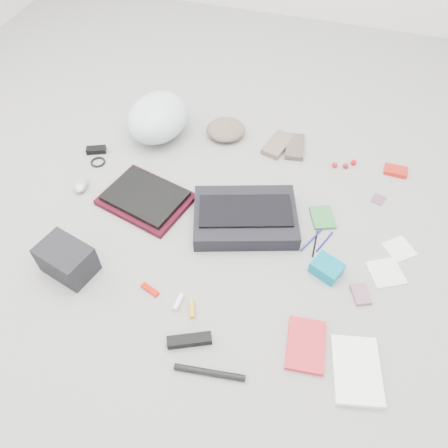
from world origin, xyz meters
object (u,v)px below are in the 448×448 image
(book_red, at_px, (306,345))
(camera_bag, at_px, (67,260))
(laptop, at_px, (145,196))
(bike_helmet, at_px, (158,117))
(messenger_bag, at_px, (245,217))
(accordion_wallet, at_px, (327,268))

(book_red, bearing_deg, camera_bag, 171.05)
(laptop, xyz_separation_m, camera_bag, (-0.14, -0.42, 0.03))
(bike_helmet, bearing_deg, camera_bag, -85.14)
(messenger_bag, bearing_deg, accordion_wallet, -39.98)
(bike_helmet, distance_m, camera_bag, 0.88)
(messenger_bag, height_order, bike_helmet, bike_helmet)
(bike_helmet, xyz_separation_m, accordion_wallet, (0.95, -0.59, -0.08))
(camera_bag, bearing_deg, book_red, 12.49)
(laptop, bearing_deg, messenger_bag, 16.10)
(camera_bag, relative_size, accordion_wallet, 1.81)
(bike_helmet, bearing_deg, book_red, -38.71)
(bike_helmet, bearing_deg, messenger_bag, -31.44)
(messenger_bag, distance_m, accordion_wallet, 0.40)
(messenger_bag, distance_m, laptop, 0.46)
(accordion_wallet, bearing_deg, book_red, -69.37)
(laptop, distance_m, accordion_wallet, 0.84)
(book_red, bearing_deg, messenger_bag, 120.09)
(accordion_wallet, bearing_deg, bike_helmet, 172.01)
(laptop, xyz_separation_m, accordion_wallet, (0.83, -0.14, -0.01))
(accordion_wallet, bearing_deg, messenger_bag, -178.01)
(camera_bag, relative_size, book_red, 1.03)
(messenger_bag, xyz_separation_m, book_red, (0.35, -0.48, -0.03))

